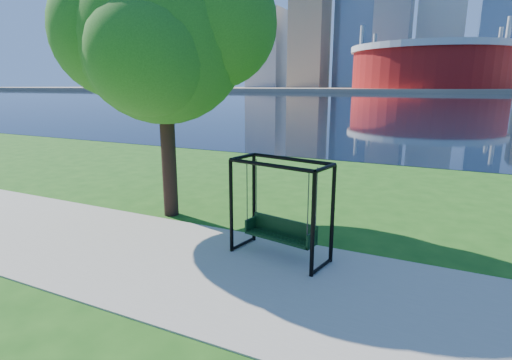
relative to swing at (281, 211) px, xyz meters
The scene contains 8 objects.
ground 1.26m from the swing, 125.15° to the right, with size 900.00×900.00×0.00m, color #1E5114.
path 1.56m from the swing, 111.35° to the right, with size 120.00×4.00×0.03m, color #9E937F.
river 101.38m from the swing, 90.25° to the left, with size 900.00×180.00×0.02m, color black.
far_bank 305.38m from the swing, 90.08° to the left, with size 900.00×228.00×2.00m, color #937F60.
stadium 234.98m from the swing, 92.55° to the left, with size 83.00×83.00×32.00m.
skyline 320.71m from the swing, 90.85° to the left, with size 392.00×66.00×96.50m.
swing is the anchor object (origin of this frame).
park_tree 5.57m from the swing, 160.71° to the left, with size 5.55×5.01×6.89m.
Camera 1 is at (3.37, -6.58, 3.50)m, focal length 28.00 mm.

